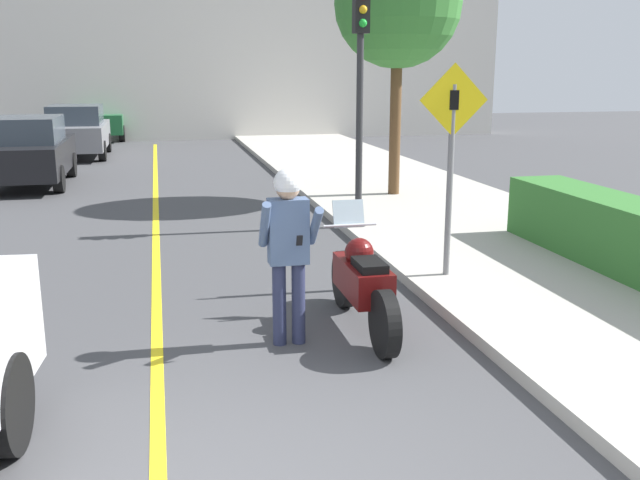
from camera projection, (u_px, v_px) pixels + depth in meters
sidewalk_curb at (576, 280)px, 9.38m from camera, size 4.40×44.00×0.14m
road_center_line at (156, 270)px, 10.13m from camera, size 0.12×36.00×0.01m
building_backdrop at (166, 59)px, 28.49m from camera, size 28.00×1.20×6.43m
motorcycle at (362, 283)px, 7.71m from camera, size 0.62×2.27×1.33m
person_biker at (288, 237)px, 7.14m from camera, size 0.59×0.49×1.83m
crossing_sign at (451, 150)px, 9.03m from camera, size 0.91×0.08×2.72m
traffic_light at (360, 62)px, 12.25m from camera, size 0.26×0.30×4.00m
hedge_row at (628, 237)px, 9.53m from camera, size 0.90×5.04×0.92m
street_tree at (398, 4)px, 14.65m from camera, size 2.64×2.64×5.29m
parked_car_black at (28, 151)px, 17.32m from camera, size 1.88×4.20×1.68m
parked_car_grey at (77, 131)px, 23.05m from camera, size 1.88×4.20×1.68m
parked_car_green at (101, 118)px, 29.07m from camera, size 1.88×4.20×1.68m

